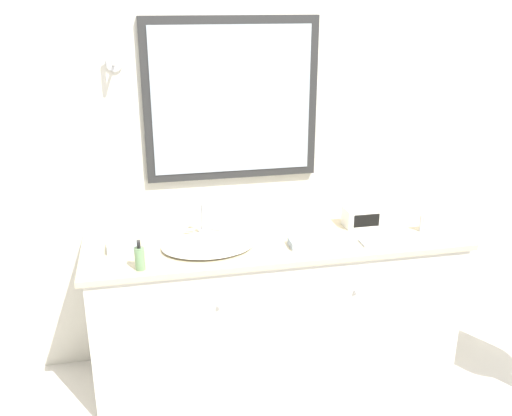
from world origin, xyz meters
name	(u,v)px	position (x,y,z in m)	size (l,w,h in m)	color
ground_plane	(289,402)	(0.00, 0.00, 0.00)	(14.00, 14.00, 0.00)	silver
wall_back	(263,151)	(-0.01, 0.66, 1.28)	(8.00, 0.18, 2.55)	silver
vanity_counter	(276,306)	(0.00, 0.33, 0.43)	(2.14, 0.62, 0.85)	beige
sink_basin	(208,244)	(-0.39, 0.31, 0.87)	(0.50, 0.42, 0.19)	white
soap_bottle	(140,258)	(-0.76, 0.11, 0.92)	(0.05, 0.05, 0.16)	#709966
appliance_box	(363,217)	(0.55, 0.43, 0.91)	(0.22, 0.13, 0.11)	white
picture_frame	(429,223)	(0.90, 0.27, 0.90)	(0.11, 0.01, 0.10)	#B2B2B7
hand_towel_near_sink	(307,242)	(0.15, 0.21, 0.87)	(0.20, 0.11, 0.04)	#A8B7C6
hand_towel_far_corner	(122,246)	(-0.85, 0.37, 0.88)	(0.15, 0.12, 0.05)	#A8B7C6
metal_tray	(374,242)	(0.52, 0.17, 0.86)	(0.15, 0.10, 0.01)	silver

